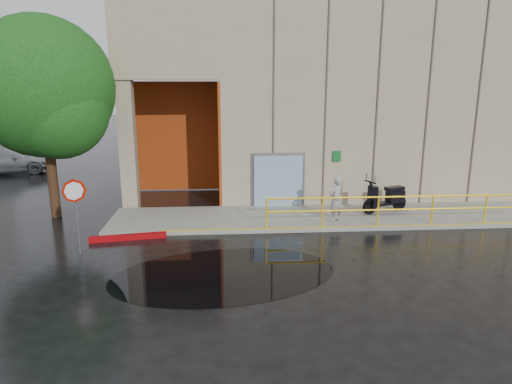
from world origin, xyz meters
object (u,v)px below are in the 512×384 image
(person, at_px, (336,199))
(stop_sign, at_px, (75,199))
(scooter, at_px, (386,190))
(car_c, at_px, (7,161))
(red_curb, at_px, (128,237))
(tree_near, at_px, (47,93))

(person, xyz_separation_m, stop_sign, (-8.13, -2.25, 0.72))
(stop_sign, bearing_deg, scooter, 9.71)
(scooter, xyz_separation_m, car_c, (-17.98, 9.45, -0.32))
(stop_sign, height_order, red_curb, stop_sign)
(scooter, relative_size, stop_sign, 0.88)
(stop_sign, bearing_deg, car_c, 113.16)
(person, height_order, red_curb, person)
(person, relative_size, red_curb, 0.67)
(scooter, xyz_separation_m, red_curb, (-9.13, -2.08, -0.92))
(red_curb, bearing_deg, stop_sign, -133.79)
(scooter, distance_m, tree_near, 12.73)
(person, bearing_deg, car_c, -65.44)
(scooter, bearing_deg, stop_sign, 177.63)
(car_c, bearing_deg, scooter, -131.43)
(stop_sign, bearing_deg, person, 7.50)
(car_c, bearing_deg, stop_sign, -162.54)
(person, distance_m, scooter, 2.38)
(person, bearing_deg, tree_near, -41.61)
(car_c, bearing_deg, person, -137.20)
(scooter, distance_m, red_curb, 9.41)
(stop_sign, distance_m, tree_near, 5.27)
(red_curb, bearing_deg, tree_near, 138.09)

